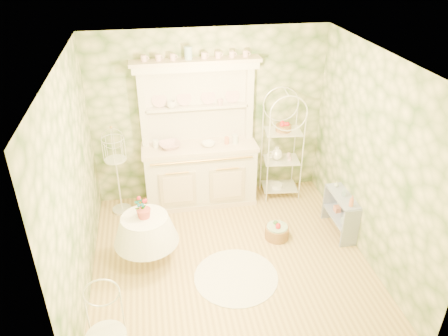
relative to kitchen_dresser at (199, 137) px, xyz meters
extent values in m
plane|color=tan|center=(0.20, -1.52, -1.15)|extent=(3.60, 3.60, 0.00)
plane|color=white|center=(0.20, -1.52, 1.56)|extent=(3.60, 3.60, 0.00)
plane|color=beige|center=(-1.60, -1.52, 0.21)|extent=(3.60, 3.60, 0.00)
plane|color=beige|center=(2.00, -1.52, 0.21)|extent=(3.60, 3.60, 0.00)
plane|color=beige|center=(0.20, 0.28, 0.21)|extent=(3.60, 3.60, 0.00)
plane|color=beige|center=(0.20, -3.32, 0.21)|extent=(3.60, 3.60, 0.00)
cube|color=white|center=(0.00, 0.00, 0.00)|extent=(1.87, 0.61, 2.29)
cube|color=white|center=(1.31, -0.02, -0.31)|extent=(0.56, 0.43, 1.68)
cube|color=#909CBB|center=(1.88, -1.15, -0.86)|extent=(0.28, 0.67, 0.56)
cylinder|color=white|center=(-0.88, -1.33, -0.78)|extent=(0.84, 0.84, 0.72)
cube|color=white|center=(-1.26, -0.06, -0.47)|extent=(0.32, 0.32, 1.36)
cylinder|color=#9B7040|center=(0.95, -1.14, -1.03)|extent=(0.40, 0.40, 0.23)
cylinder|color=white|center=(0.21, -1.84, -1.14)|extent=(1.15, 1.15, 0.01)
imported|color=white|center=(-0.44, 0.00, -0.13)|extent=(0.37, 0.37, 0.08)
imported|color=white|center=(0.13, -0.05, -0.13)|extent=(0.27, 0.27, 0.07)
imported|color=white|center=(-0.38, 0.16, 0.47)|extent=(0.14, 0.14, 0.10)
imported|color=white|center=(0.35, 0.14, 0.47)|extent=(0.11, 0.11, 0.09)
imported|color=#3F7238|center=(-0.91, -1.31, -0.30)|extent=(0.17, 0.14, 0.27)
imported|color=#D17855|center=(1.87, -1.42, -0.46)|extent=(0.07, 0.07, 0.16)
imported|color=#8FAFBB|center=(1.88, -1.15, -0.49)|extent=(0.07, 0.07, 0.12)
imported|color=silver|center=(1.88, -0.90, -0.50)|extent=(0.07, 0.07, 0.08)
camera|label=1|loc=(-0.68, -5.95, 2.78)|focal=35.00mm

